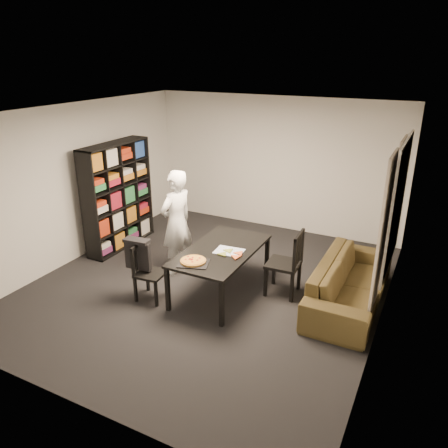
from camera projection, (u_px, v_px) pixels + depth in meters
The scene contains 16 objects.
room at pixel (207, 205), 6.25m from camera, with size 5.01×5.51×2.61m.
window_pane at pixel (398, 205), 5.62m from camera, with size 0.02×1.40×1.60m, color black.
window_frame at pixel (397, 205), 5.63m from camera, with size 0.03×1.52×1.72m, color white.
curtain_left at pixel (381, 244), 5.36m from camera, with size 0.03×0.70×2.25m, color beige.
curtain_right at pixel (392, 217), 6.22m from camera, with size 0.03×0.70×2.25m, color beige.
bookshelf at pixel (118, 196), 7.78m from camera, with size 0.35×1.50×1.90m, color black.
dining_table at pixel (221, 253), 6.31m from camera, with size 0.92×1.66×0.69m.
chair_left at pixel (146, 268), 6.22m from camera, with size 0.42×0.42×0.84m.
chair_right at pixel (290, 259), 6.27m from camera, with size 0.48×0.48×0.99m.
draped_jacket at pixel (138, 253), 6.18m from camera, with size 0.39×0.20×0.46m.
person at pixel (177, 222), 6.85m from camera, with size 0.62×0.41×1.69m, color white.
baking_tray at pixel (194, 263), 5.86m from camera, with size 0.40×0.32×0.01m, color black.
pepperoni_pizza at pixel (193, 261), 5.89m from camera, with size 0.35×0.35×0.03m.
kitchen_towel at pixel (229, 251), 6.22m from camera, with size 0.40×0.30×0.01m, color white.
pizza_slices at pixel (231, 254), 6.12m from camera, with size 0.37×0.31×0.01m, color gold, non-canonical shape.
sofa at pixel (350, 283), 6.14m from camera, with size 2.17×0.85×0.63m, color #41391A.
Camera 1 is at (2.89, -5.16, 3.34)m, focal length 35.00 mm.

